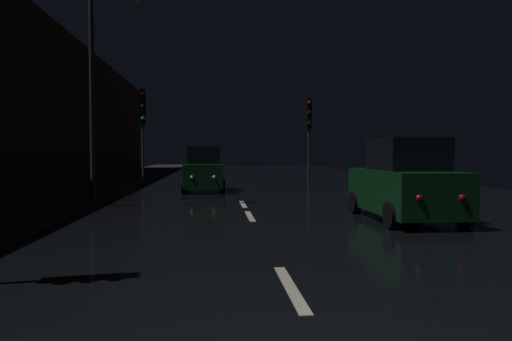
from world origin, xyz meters
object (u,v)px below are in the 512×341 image
object	(u,v)px
traffic_light_far_right	(309,120)
car_parked_right_near	(404,183)
car_approaching_headlights	(204,171)
traffic_light_far_left	(143,115)
streetlamp_overhead	(106,62)

from	to	relation	value
traffic_light_far_right	car_parked_right_near	bearing A→B (deg)	-2.09
car_approaching_headlights	traffic_light_far_left	bearing A→B (deg)	-138.10
traffic_light_far_right	car_approaching_headlights	distance (m)	9.49
car_approaching_headlights	car_parked_right_near	bearing A→B (deg)	27.68
traffic_light_far_right	car_parked_right_near	distance (m)	17.18
streetlamp_overhead	car_parked_right_near	size ratio (longest dim) A/B	1.68
traffic_light_far_left	streetlamp_overhead	xyz separation A→B (m)	(0.26, -9.96, 0.96)
traffic_light_far_right	streetlamp_overhead	distance (m)	15.88
traffic_light_far_left	car_approaching_headlights	distance (m)	5.72
traffic_light_far_left	streetlamp_overhead	bearing A→B (deg)	-5.31
car_approaching_headlights	car_parked_right_near	xyz separation A→B (m)	(5.44, -10.37, 0.04)
traffic_light_far_right	streetlamp_overhead	bearing A→B (deg)	-35.28
car_parked_right_near	traffic_light_far_right	bearing A→B (deg)	-2.70
streetlamp_overhead	car_approaching_headlights	size ratio (longest dim) A/B	1.75
traffic_light_far_left	traffic_light_far_right	bearing A→B (deg)	99.99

